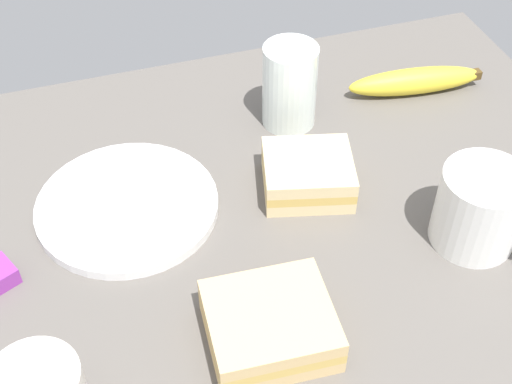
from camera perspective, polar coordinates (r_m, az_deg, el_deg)
The scene contains 7 objects.
tabletop at distance 81.82cm, azimuth 0.00°, elevation -2.00°, with size 90.00×64.00×2.00cm, color #5B5651.
plate_of_food at distance 82.13cm, azimuth -10.36°, elevation -1.12°, with size 20.88×20.88×1.20cm.
coffee_mug_black at distance 78.55cm, azimuth 17.63°, elevation -1.21°, with size 10.83×11.12×9.14cm.
sandwich_main at distance 68.34cm, azimuth 1.13°, elevation -10.73°, with size 12.47×11.36×4.40cm.
sandwich_side at distance 82.44cm, azimuth 4.21°, elevation 1.42°, with size 12.18×11.44×4.40cm.
glass_of_milk at distance 90.56cm, azimuth 2.71°, elevation 8.17°, with size 6.94×6.94×11.12cm.
banana at distance 99.69cm, azimuth 12.73°, elevation 8.74°, with size 18.95×6.01×3.65cm.
Camera 1 is at (-17.17, -53.72, 60.28)cm, focal length 49.49 mm.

